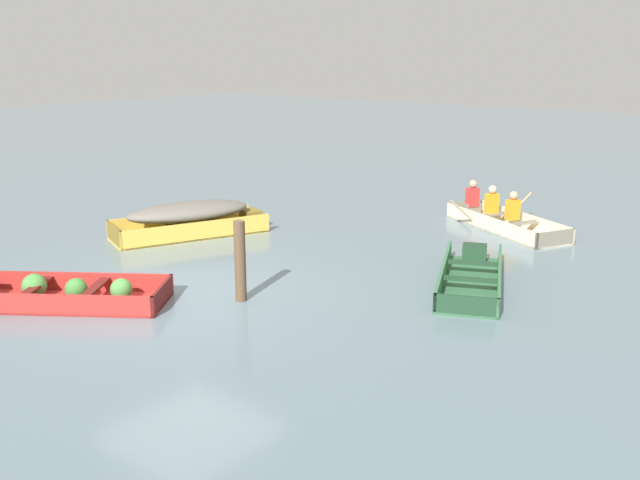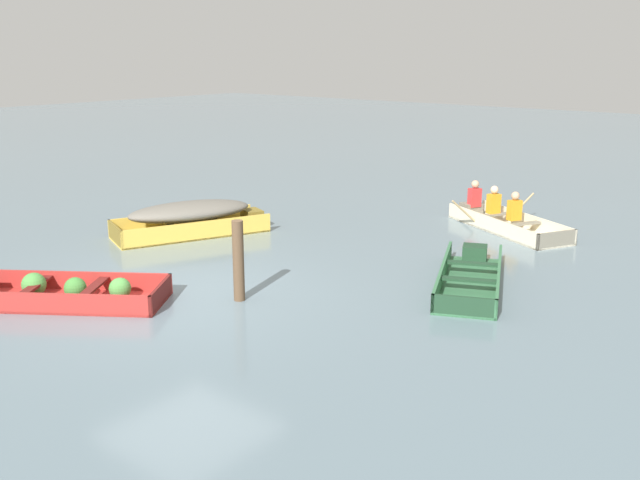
{
  "view_description": "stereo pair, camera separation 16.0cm",
  "coord_description": "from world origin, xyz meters",
  "views": [
    {
      "loc": [
        8.55,
        -7.2,
        3.86
      ],
      "look_at": [
        0.38,
        3.07,
        0.35
      ],
      "focal_mm": 40.0,
      "sensor_mm": 36.0,
      "label": 1
    },
    {
      "loc": [
        8.67,
        -7.1,
        3.86
      ],
      "look_at": [
        0.38,
        3.07,
        0.35
      ],
      "focal_mm": 40.0,
      "sensor_mm": 36.0,
      "label": 2
    }
  ],
  "objects": [
    {
      "name": "skiff_yellow_mid_moored",
      "position": [
        -2.88,
        2.7,
        0.43
      ],
      "size": [
        2.28,
        3.44,
        0.72
      ],
      "color": "#E5BC47",
      "rests_on": "ground"
    },
    {
      "name": "skiff_green_near_moored",
      "position": [
        3.34,
        3.51,
        0.11
      ],
      "size": [
        2.2,
        3.29,
        0.33
      ],
      "color": "#387047",
      "rests_on": "ground"
    },
    {
      "name": "mooring_post",
      "position": [
        0.9,
        0.4,
        0.65
      ],
      "size": [
        0.18,
        0.18,
        1.3
      ],
      "primitive_type": "cylinder",
      "color": "brown",
      "rests_on": "ground"
    },
    {
      "name": "ground_plane",
      "position": [
        0.0,
        0.0,
        0.0
      ],
      "size": [
        80.0,
        80.0,
        0.0
      ],
      "primitive_type": "plane",
      "color": "slate"
    },
    {
      "name": "rowboat_cream_with_crew",
      "position": [
        2.04,
        7.45,
        0.21
      ],
      "size": [
        3.28,
        2.45,
        0.91
      ],
      "color": "beige",
      "rests_on": "ground"
    },
    {
      "name": "dinghy_red_foreground",
      "position": [
        -1.25,
        -1.44,
        0.14
      ],
      "size": [
        3.24,
        2.74,
        0.42
      ],
      "color": "#AD2D28",
      "rests_on": "ground"
    }
  ]
}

